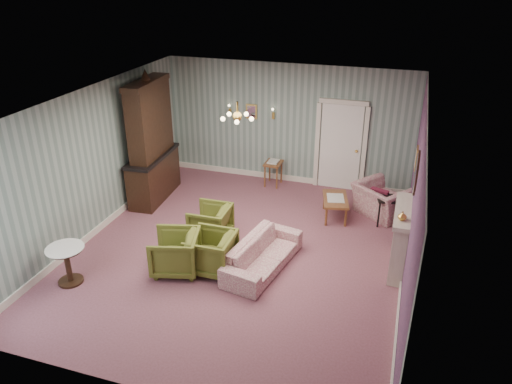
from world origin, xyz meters
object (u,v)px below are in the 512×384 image
(olive_chair_b, at_px, (211,250))
(side_table_black, at_px, (386,211))
(olive_chair_a, at_px, (175,251))
(sofa_chintz, at_px, (263,250))
(coffee_table, at_px, (335,208))
(wingback_chair, at_px, (382,195))
(fireplace, at_px, (400,239))
(olive_chair_c, at_px, (210,221))
(dresser, at_px, (150,138))
(pedestal_table, at_px, (68,265))

(olive_chair_b, bearing_deg, side_table_black, 132.86)
(olive_chair_a, bearing_deg, olive_chair_b, 94.44)
(sofa_chintz, distance_m, coffee_table, 2.45)
(coffee_table, bearing_deg, wingback_chair, 25.10)
(sofa_chintz, bearing_deg, fireplace, -61.10)
(sofa_chintz, bearing_deg, coffee_table, -11.24)
(fireplace, distance_m, side_table_black, 1.60)
(olive_chair_c, xyz_separation_m, fireplace, (3.58, 0.07, 0.20))
(olive_chair_c, relative_size, sofa_chintz, 0.40)
(wingback_chair, bearing_deg, fireplace, 140.86)
(wingback_chair, bearing_deg, olive_chair_c, 70.81)
(fireplace, bearing_deg, dresser, 167.39)
(dresser, distance_m, side_table_black, 5.31)
(dresser, xyz_separation_m, side_table_black, (5.18, 0.31, -1.14))
(olive_chair_a, distance_m, fireplace, 3.96)
(pedestal_table, bearing_deg, sofa_chintz, 25.61)
(olive_chair_a, height_order, wingback_chair, wingback_chair)
(olive_chair_a, xyz_separation_m, pedestal_table, (-1.57, -0.88, -0.06))
(wingback_chair, bearing_deg, olive_chair_a, 82.96)
(olive_chair_a, height_order, olive_chair_b, olive_chair_a)
(olive_chair_a, xyz_separation_m, coffee_table, (2.35, 2.84, -0.18))
(olive_chair_b, relative_size, side_table_black, 1.32)
(wingback_chair, bearing_deg, sofa_chintz, 93.77)
(wingback_chair, height_order, pedestal_table, wingback_chair)
(dresser, height_order, fireplace, dresser)
(olive_chair_b, distance_m, sofa_chintz, 0.92)
(wingback_chair, relative_size, coffee_table, 1.19)
(olive_chair_a, relative_size, olive_chair_c, 1.09)
(sofa_chintz, xyz_separation_m, pedestal_table, (-3.01, -1.44, -0.02))
(olive_chair_b, bearing_deg, fireplace, 108.96)
(fireplace, bearing_deg, sofa_chintz, -161.65)
(sofa_chintz, bearing_deg, pedestal_table, 126.16)
(dresser, relative_size, side_table_black, 4.77)
(olive_chair_a, height_order, sofa_chintz, olive_chair_a)
(olive_chair_c, height_order, wingback_chair, wingback_chair)
(wingback_chair, relative_size, side_table_black, 1.76)
(olive_chair_c, bearing_deg, olive_chair_a, -7.51)
(olive_chair_a, relative_size, side_table_black, 1.35)
(fireplace, xyz_separation_m, side_table_black, (-0.33, 1.55, -0.28))
(olive_chair_c, bearing_deg, pedestal_table, -39.89)
(wingback_chair, height_order, side_table_black, wingback_chair)
(wingback_chair, distance_m, side_table_black, 0.45)
(coffee_table, xyz_separation_m, pedestal_table, (-3.92, -3.71, 0.12))
(dresser, relative_size, coffee_table, 3.22)
(side_table_black, bearing_deg, wingback_chair, 105.69)
(coffee_table, bearing_deg, side_table_black, 1.82)
(side_table_black, bearing_deg, dresser, -176.54)
(olive_chair_b, height_order, coffee_table, olive_chair_b)
(olive_chair_a, relative_size, wingback_chair, 0.76)
(olive_chair_c, xyz_separation_m, wingback_chair, (3.14, 2.02, 0.09))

